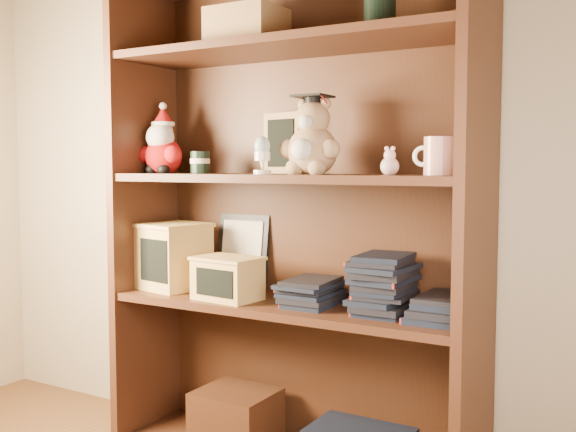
# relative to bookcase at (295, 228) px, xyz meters

# --- Properties ---
(bookcase) EXTENTS (1.20, 0.35, 1.60)m
(bookcase) POSITION_rel_bookcase_xyz_m (0.00, 0.00, 0.00)
(bookcase) COLOR #422213
(bookcase) RESTS_ON ground
(shelf_lower) EXTENTS (1.14, 0.33, 0.02)m
(shelf_lower) POSITION_rel_bookcase_xyz_m (0.00, -0.05, -0.24)
(shelf_lower) COLOR #422213
(shelf_lower) RESTS_ON ground
(shelf_upper) EXTENTS (1.14, 0.33, 0.02)m
(shelf_upper) POSITION_rel_bookcase_xyz_m (0.00, -0.05, 0.16)
(shelf_upper) COLOR #422213
(shelf_upper) RESTS_ON ground
(santa_plush) EXTENTS (0.18, 0.13, 0.25)m
(santa_plush) POSITION_rel_bookcase_xyz_m (-0.50, -0.06, 0.26)
(santa_plush) COLOR #A50F0F
(santa_plush) RESTS_ON shelf_upper
(teachers_tin) EXTENTS (0.07, 0.07, 0.07)m
(teachers_tin) POSITION_rel_bookcase_xyz_m (-0.34, -0.05, 0.21)
(teachers_tin) COLOR black
(teachers_tin) RESTS_ON shelf_upper
(chalkboard_plaque) EXTENTS (0.16, 0.10, 0.20)m
(chalkboard_plaque) POSITION_rel_bookcase_xyz_m (-0.09, 0.06, 0.27)
(chalkboard_plaque) COLOR #9E7547
(chalkboard_plaque) RESTS_ON shelf_upper
(egg_cup) EXTENTS (0.05, 0.05, 0.11)m
(egg_cup) POSITION_rel_bookcase_xyz_m (-0.04, -0.13, 0.23)
(egg_cup) COLOR white
(egg_cup) RESTS_ON shelf_upper
(grad_teddy_bear) EXTENTS (0.20, 0.17, 0.24)m
(grad_teddy_bear) POSITION_rel_bookcase_xyz_m (0.09, -0.06, 0.26)
(grad_teddy_bear) COLOR tan
(grad_teddy_bear) RESTS_ON shelf_upper
(pink_figurine) EXTENTS (0.05, 0.05, 0.08)m
(pink_figurine) POSITION_rel_bookcase_xyz_m (0.34, -0.05, 0.20)
(pink_figurine) COLOR beige
(pink_figurine) RESTS_ON shelf_upper
(teacher_mug) EXTENTS (0.12, 0.08, 0.10)m
(teacher_mug) POSITION_rel_bookcase_xyz_m (0.48, -0.05, 0.22)
(teacher_mug) COLOR silver
(teacher_mug) RESTS_ON shelf_upper
(certificate_frame) EXTENTS (0.20, 0.05, 0.26)m
(certificate_frame) POSITION_rel_bookcase_xyz_m (-0.26, 0.09, -0.10)
(certificate_frame) COLOR black
(certificate_frame) RESTS_ON shelf_lower
(treats_box) EXTENTS (0.24, 0.24, 0.23)m
(treats_box) POSITION_rel_bookcase_xyz_m (-0.46, -0.05, -0.11)
(treats_box) COLOR tan
(treats_box) RESTS_ON shelf_lower
(pencils_box) EXTENTS (0.22, 0.17, 0.14)m
(pencils_box) POSITION_rel_bookcase_xyz_m (-0.18, -0.12, -0.16)
(pencils_box) COLOR tan
(pencils_box) RESTS_ON shelf_lower
(book_stack_left) EXTENTS (0.14, 0.20, 0.10)m
(book_stack_left) POSITION_rel_bookcase_xyz_m (0.08, -0.05, -0.18)
(book_stack_left) COLOR black
(book_stack_left) RESTS_ON shelf_lower
(book_stack_mid) EXTENTS (0.14, 0.20, 0.18)m
(book_stack_mid) POSITION_rel_bookcase_xyz_m (0.32, -0.05, -0.14)
(book_stack_mid) COLOR black
(book_stack_mid) RESTS_ON shelf_lower
(book_stack_right) EXTENTS (0.14, 0.20, 0.06)m
(book_stack_right) POSITION_rel_bookcase_xyz_m (0.50, -0.05, -0.20)
(book_stack_right) COLOR black
(book_stack_right) RESTS_ON shelf_lower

